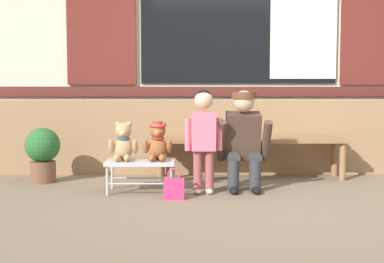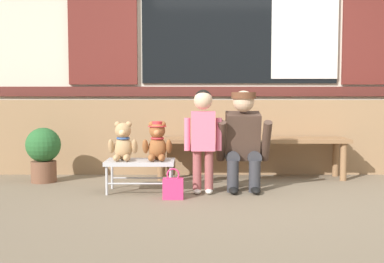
# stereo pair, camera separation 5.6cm
# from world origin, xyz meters

# --- Properties ---
(ground_plane) EXTENTS (60.00, 60.00, 0.00)m
(ground_plane) POSITION_xyz_m (0.00, 0.00, 0.00)
(ground_plane) COLOR #756651
(brick_low_wall) EXTENTS (6.47, 0.25, 0.85)m
(brick_low_wall) POSITION_xyz_m (0.00, 1.43, 0.42)
(brick_low_wall) COLOR #997551
(brick_low_wall) RESTS_ON ground
(shop_facade) EXTENTS (6.60, 0.26, 3.23)m
(shop_facade) POSITION_xyz_m (0.00, 1.94, 1.63)
(shop_facade) COLOR beige
(shop_facade) RESTS_ON ground
(wooden_bench_long) EXTENTS (2.10, 0.40, 0.44)m
(wooden_bench_long) POSITION_xyz_m (0.05, 1.06, 0.37)
(wooden_bench_long) COLOR #8E6642
(wooden_bench_long) RESTS_ON ground
(small_display_bench) EXTENTS (0.64, 0.36, 0.30)m
(small_display_bench) POSITION_xyz_m (-1.07, 0.32, 0.27)
(small_display_bench) COLOR #BCBCC1
(small_display_bench) RESTS_ON ground
(teddy_bear_plain) EXTENTS (0.28, 0.26, 0.36)m
(teddy_bear_plain) POSITION_xyz_m (-1.23, 0.32, 0.46)
(teddy_bear_plain) COLOR tan
(teddy_bear_plain) RESTS_ON small_display_bench
(teddy_bear_with_hat) EXTENTS (0.28, 0.27, 0.36)m
(teddy_bear_with_hat) POSITION_xyz_m (-0.91, 0.32, 0.47)
(teddy_bear_with_hat) COLOR #93562D
(teddy_bear_with_hat) RESTS_ON small_display_bench
(child_standing) EXTENTS (0.35, 0.18, 0.96)m
(child_standing) POSITION_xyz_m (-0.49, 0.24, 0.59)
(child_standing) COLOR #994C4C
(child_standing) RESTS_ON ground
(adult_crouching) EXTENTS (0.50, 0.49, 0.95)m
(adult_crouching) POSITION_xyz_m (-0.09, 0.39, 0.48)
(adult_crouching) COLOR #333338
(adult_crouching) RESTS_ON ground
(handbag_on_ground) EXTENTS (0.18, 0.11, 0.27)m
(handbag_on_ground) POSITION_xyz_m (-0.75, 0.01, 0.10)
(handbag_on_ground) COLOR #E53370
(handbag_on_ground) RESTS_ON ground
(potted_plant) EXTENTS (0.36, 0.36, 0.57)m
(potted_plant) POSITION_xyz_m (-2.14, 0.83, 0.32)
(potted_plant) COLOR brown
(potted_plant) RESTS_ON ground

